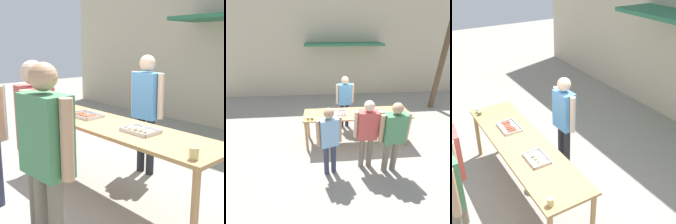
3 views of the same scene
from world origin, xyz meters
TOP-DOWN VIEW (x-y plane):
  - ground_plane at (0.00, 0.00)m, footprint 24.00×24.00m
  - serving_table at (0.00, 0.00)m, footprint 2.92×0.75m
  - food_tray_sausages at (-0.52, 0.01)m, footprint 0.43×0.29m
  - food_tray_buns at (0.47, 0.01)m, footprint 0.39×0.27m
  - condiment_jar_mustard at (-1.32, -0.26)m, footprint 0.07×0.07m
  - condiment_jar_ketchup at (-1.22, -0.26)m, footprint 0.07×0.07m
  - beer_cup at (1.32, -0.25)m, footprint 0.08×0.08m
  - person_server_behind_table at (-0.24, 0.87)m, footprint 0.56×0.24m
  - person_customer_waiting_in_line at (0.04, -1.03)m, footprint 0.61×0.27m

SIDE VIEW (x-z plane):
  - ground_plane at x=0.00m, z-range 0.00..0.00m
  - serving_table at x=0.00m, z-range 0.37..1.31m
  - food_tray_sausages at x=-0.52m, z-range 0.93..0.98m
  - food_tray_buns at x=0.47m, z-range 0.93..0.99m
  - condiment_jar_mustard at x=-1.32m, z-range 0.94..1.01m
  - condiment_jar_ketchup at x=-1.22m, z-range 0.94..1.01m
  - beer_cup at x=1.32m, z-range 0.94..1.04m
  - person_customer_waiting_in_line at x=0.04m, z-range 0.17..1.91m
  - person_server_behind_table at x=-0.24m, z-range 0.18..1.92m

